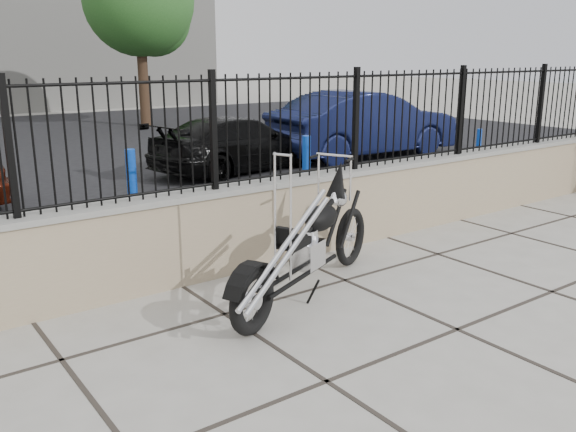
% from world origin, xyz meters
% --- Properties ---
extents(ground_plane, '(90.00, 90.00, 0.00)m').
position_xyz_m(ground_plane, '(0.00, 0.00, 0.00)').
color(ground_plane, '#99968E').
rests_on(ground_plane, ground).
extents(parking_lot, '(30.00, 30.00, 0.00)m').
position_xyz_m(parking_lot, '(0.00, 12.50, 0.00)').
color(parking_lot, black).
rests_on(parking_lot, ground).
extents(retaining_wall, '(14.00, 0.36, 0.96)m').
position_xyz_m(retaining_wall, '(0.00, 2.50, 0.48)').
color(retaining_wall, gray).
rests_on(retaining_wall, ground_plane).
extents(iron_fence, '(14.00, 0.08, 1.20)m').
position_xyz_m(iron_fence, '(0.00, 2.50, 1.56)').
color(iron_fence, black).
rests_on(iron_fence, retaining_wall).
extents(chopper_motorcycle, '(2.53, 1.46, 1.54)m').
position_xyz_m(chopper_motorcycle, '(-0.61, 1.41, 0.77)').
color(chopper_motorcycle, black).
rests_on(chopper_motorcycle, ground_plane).
extents(car_black, '(4.11, 2.25, 1.13)m').
position_xyz_m(car_black, '(2.40, 7.60, 0.56)').
color(car_black, black).
rests_on(car_black, parking_lot).
extents(car_blue, '(4.74, 1.87, 1.54)m').
position_xyz_m(car_blue, '(5.73, 7.37, 0.77)').
color(car_blue, '#10173D').
rests_on(car_blue, parking_lot).
extents(bollard_a, '(0.15, 0.15, 1.13)m').
position_xyz_m(bollard_a, '(-1.08, 4.65, 0.57)').
color(bollard_a, blue).
rests_on(bollard_a, ground_plane).
extents(bollard_b, '(0.17, 0.17, 1.11)m').
position_xyz_m(bollard_b, '(1.76, 4.46, 0.56)').
color(bollard_b, '#0C40BC').
rests_on(bollard_b, ground_plane).
extents(bollard_c, '(0.12, 0.12, 0.86)m').
position_xyz_m(bollard_c, '(6.50, 4.73, 0.43)').
color(bollard_c, '#0C24B9').
rests_on(bollard_c, ground_plane).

